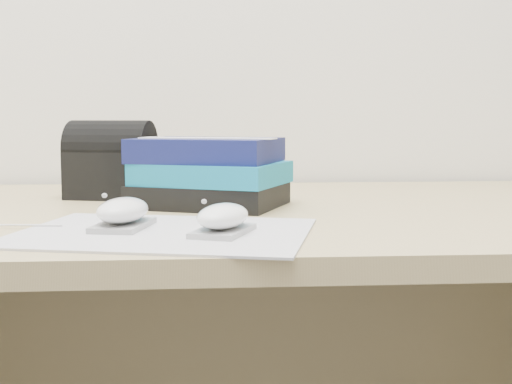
{
  "coord_description": "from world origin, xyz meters",
  "views": [
    {
      "loc": [
        -0.11,
        0.48,
        0.87
      ],
      "look_at": [
        -0.04,
        1.43,
        0.77
      ],
      "focal_mm": 50.0,
      "sensor_mm": 36.0,
      "label": 1
    }
  ],
  "objects": [
    {
      "name": "pouch",
      "position": [
        -0.27,
        1.72,
        0.8
      ],
      "size": [
        0.16,
        0.13,
        0.13
      ],
      "color": "black",
      "rests_on": "desk"
    },
    {
      "name": "book_stack",
      "position": [
        -0.1,
        1.6,
        0.78
      ],
      "size": [
        0.27,
        0.25,
        0.11
      ],
      "color": "black",
      "rests_on": "desk"
    },
    {
      "name": "mousepad",
      "position": [
        -0.16,
        1.34,
        0.73
      ],
      "size": [
        0.4,
        0.34,
        0.0
      ],
      "primitive_type": "cube",
      "rotation": [
        0.0,
        0.0,
        -0.24
      ],
      "color": "#9B9AA3",
      "rests_on": "desk"
    },
    {
      "name": "mouse_front",
      "position": [
        -0.09,
        1.31,
        0.75
      ],
      "size": [
        0.09,
        0.11,
        0.04
      ],
      "color": "#A5A5A7",
      "rests_on": "mousepad"
    },
    {
      "name": "desk",
      "position": [
        0.0,
        1.64,
        0.5
      ],
      "size": [
        1.6,
        0.8,
        0.73
      ],
      "color": "tan",
      "rests_on": "ground"
    },
    {
      "name": "mouse_rear",
      "position": [
        -0.21,
        1.37,
        0.75
      ],
      "size": [
        0.08,
        0.11,
        0.04
      ],
      "color": "#9E9EA0",
      "rests_on": "mousepad"
    }
  ]
}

